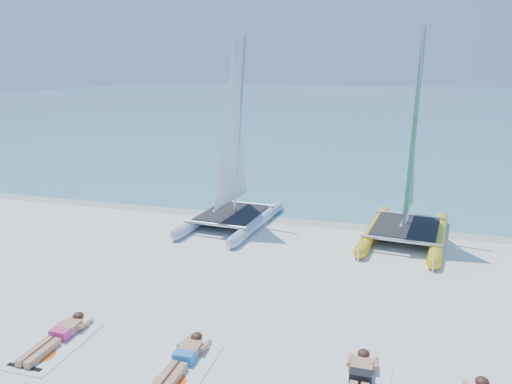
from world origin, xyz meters
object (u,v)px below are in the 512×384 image
(sunbather_b, at_px, (183,359))
(catamaran_yellow, at_px, (411,170))
(towel_a, at_px, (53,345))
(sunbather_a, at_px, (59,335))
(sunbather_c, at_px, (360,378))
(towel_b, at_px, (178,370))
(catamaran_blue, at_px, (232,168))

(sunbather_b, bearing_deg, catamaran_yellow, 65.79)
(catamaran_yellow, xyz_separation_m, towel_a, (-6.40, -8.54, -2.04))
(towel_a, xyz_separation_m, sunbather_a, (0.00, 0.19, 0.11))
(sunbather_a, xyz_separation_m, sunbather_c, (5.67, 0.25, 0.00))
(towel_a, height_order, sunbather_b, sunbather_b)
(towel_b, bearing_deg, sunbather_a, 174.52)
(towel_a, relative_size, towel_b, 1.00)
(catamaran_blue, bearing_deg, sunbather_a, -91.32)
(catamaran_yellow, distance_m, sunbather_b, 9.42)
(sunbather_b, height_order, sunbather_c, same)
(catamaran_blue, bearing_deg, catamaran_yellow, 9.72)
(sunbather_c, bearing_deg, towel_b, -170.77)
(towel_b, distance_m, sunbather_b, 0.22)
(sunbather_b, bearing_deg, sunbather_a, 178.71)
(catamaran_blue, distance_m, towel_b, 8.52)
(towel_a, xyz_separation_m, towel_b, (2.62, -0.06, 0.00))
(catamaran_yellow, bearing_deg, sunbather_c, -88.93)
(towel_b, xyz_separation_m, sunbather_c, (3.05, 0.50, 0.11))
(catamaran_blue, distance_m, catamaran_yellow, 5.60)
(towel_b, bearing_deg, towel_a, 178.71)
(catamaran_yellow, distance_m, towel_a, 10.87)
(towel_b, bearing_deg, catamaran_blue, 102.45)
(catamaran_yellow, distance_m, sunbather_a, 10.70)
(towel_a, xyz_separation_m, sunbather_c, (5.67, 0.44, 0.11))
(towel_a, relative_size, sunbather_b, 1.07)
(catamaran_blue, relative_size, towel_a, 3.41)
(catamaran_blue, distance_m, sunbather_b, 8.31)
(sunbather_c, bearing_deg, catamaran_yellow, 84.87)
(sunbather_c, bearing_deg, sunbather_a, -177.53)
(catamaran_yellow, distance_m, towel_b, 9.62)
(catamaran_yellow, height_order, towel_a, catamaran_yellow)
(towel_a, height_order, sunbather_c, sunbather_c)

